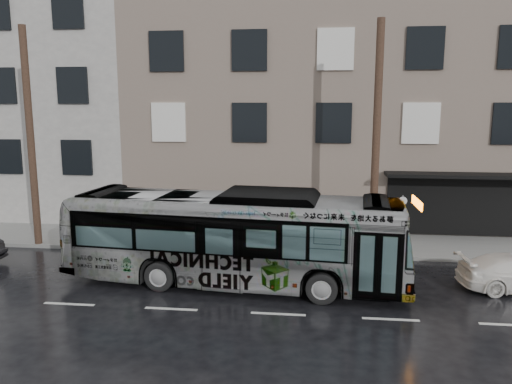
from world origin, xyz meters
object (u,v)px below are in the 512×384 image
sign_post (401,226)px  bus (234,238)px  utility_pole_front (376,141)px  utility_pole_rear (31,138)px

sign_post → bus: size_ratio=0.21×
utility_pole_front → sign_post: 3.48m
utility_pole_rear → sign_post: bearing=0.0°
sign_post → bus: (-6.06, -3.43, 0.26)m
utility_pole_rear → bus: bearing=-20.8°
sign_post → bus: bus is taller
sign_post → bus: 6.97m
utility_pole_front → bus: bearing=-145.3°
utility_pole_front → bus: size_ratio=0.78×
utility_pole_front → sign_post: (1.10, 0.00, -3.30)m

